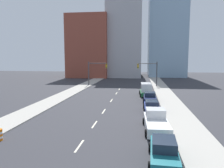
{
  "coord_description": "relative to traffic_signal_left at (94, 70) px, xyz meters",
  "views": [
    {
      "loc": [
        4.63,
        -6.35,
        6.73
      ],
      "look_at": [
        -0.4,
        31.25,
        2.2
      ],
      "focal_mm": 35.0,
      "sensor_mm": 36.0,
      "label": 1
    }
  ],
  "objects": [
    {
      "name": "pickup_truck_white",
      "position": [
        12.87,
        -31.95,
        -3.08
      ],
      "size": [
        2.51,
        5.92,
        1.84
      ],
      "rotation": [
        0.0,
        0.0,
        0.04
      ],
      "color": "silver",
      "rests_on": "ground"
    },
    {
      "name": "lane_stripe_at_28m",
      "position": [
        6.76,
        -18.41,
        -3.83
      ],
      "size": [
        0.16,
        2.4,
        0.01
      ],
      "primitive_type": "cube",
      "color": "beige",
      "rests_on": "ground"
    },
    {
      "name": "sedan_blue",
      "position": [
        12.77,
        -25.02,
        -3.18
      ],
      "size": [
        2.08,
        4.7,
        1.41
      ],
      "rotation": [
        0.0,
        0.0,
        0.01
      ],
      "color": "navy",
      "rests_on": "ground"
    },
    {
      "name": "sidewalk_left",
      "position": [
        -2.34,
        3.65,
        -3.77
      ],
      "size": [
        3.45,
        99.24,
        0.12
      ],
      "color": "#ADA89E",
      "rests_on": "ground"
    },
    {
      "name": "building_glass_right",
      "position": [
        20.45,
        33.76,
        12.33
      ],
      "size": [
        13.0,
        20.0,
        32.34
      ],
      "color": "#8CADC6",
      "rests_on": "ground"
    },
    {
      "name": "lane_stripe_at_15m",
      "position": [
        6.76,
        -31.17,
        -3.83
      ],
      "size": [
        0.16,
        2.4,
        0.01
      ],
      "primitive_type": "cube",
      "color": "beige",
      "rests_on": "ground"
    },
    {
      "name": "building_brick_left",
      "position": [
        -6.87,
        25.76,
        6.82
      ],
      "size": [
        14.0,
        16.0,
        21.3
      ],
      "color": "brown",
      "rests_on": "ground"
    },
    {
      "name": "box_truck_green",
      "position": [
        12.31,
        -13.19,
        -2.78
      ],
      "size": [
        2.46,
        5.34,
        2.27
      ],
      "rotation": [
        0.0,
        0.0,
        0.04
      ],
      "color": "#1E6033",
      "rests_on": "ground"
    },
    {
      "name": "sedan_navy",
      "position": [
        12.78,
        -18.75,
        -3.15
      ],
      "size": [
        2.14,
        4.34,
        1.51
      ],
      "rotation": [
        0.0,
        0.0,
        -0.01
      ],
      "color": "#141E47",
      "rests_on": "ground"
    },
    {
      "name": "traffic_signal_right",
      "position": [
        13.67,
        0.0,
        0.0
      ],
      "size": [
        4.71,
        0.35,
        5.85
      ],
      "color": "#38383D",
      "rests_on": "ground"
    },
    {
      "name": "building_office_center",
      "position": [
        5.35,
        29.76,
        10.43
      ],
      "size": [
        12.0,
        20.0,
        28.53
      ],
      "color": "#A8A8AD",
      "rests_on": "ground"
    },
    {
      "name": "sedan_teal",
      "position": [
        12.94,
        -38.43,
        -3.15
      ],
      "size": [
        2.15,
        4.75,
        1.53
      ],
      "rotation": [
        0.0,
        0.0,
        -0.05
      ],
      "color": "#196B75",
      "rests_on": "ground"
    },
    {
      "name": "lane_stripe_at_20m",
      "position": [
        6.76,
        -25.63,
        -3.83
      ],
      "size": [
        0.16,
        2.4,
        0.01
      ],
      "primitive_type": "cube",
      "color": "beige",
      "rests_on": "ground"
    },
    {
      "name": "traffic_signal_left",
      "position": [
        0.0,
        0.0,
        0.0
      ],
      "size": [
        4.71,
        0.35,
        5.85
      ],
      "color": "#38383D",
      "rests_on": "ground"
    },
    {
      "name": "lane_stripe_at_9m",
      "position": [
        6.76,
        -36.69,
        -3.83
      ],
      "size": [
        0.16,
        2.4,
        0.01
      ],
      "primitive_type": "cube",
      "color": "beige",
      "rests_on": "ground"
    },
    {
      "name": "lane_stripe_at_40m",
      "position": [
        6.76,
        -5.81,
        -3.83
      ],
      "size": [
        0.16,
        2.4,
        0.01
      ],
      "primitive_type": "cube",
      "color": "beige",
      "rests_on": "ground"
    },
    {
      "name": "lane_stripe_at_35m",
      "position": [
        6.76,
        -11.18,
        -3.83
      ],
      "size": [
        0.16,
        2.4,
        0.01
      ],
      "primitive_type": "cube",
      "color": "beige",
      "rests_on": "ground"
    },
    {
      "name": "sidewalk_right",
      "position": [
        15.87,
        3.65,
        -3.77
      ],
      "size": [
        3.45,
        99.24,
        0.12
      ],
      "color": "#ADA89E",
      "rests_on": "ground"
    }
  ]
}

